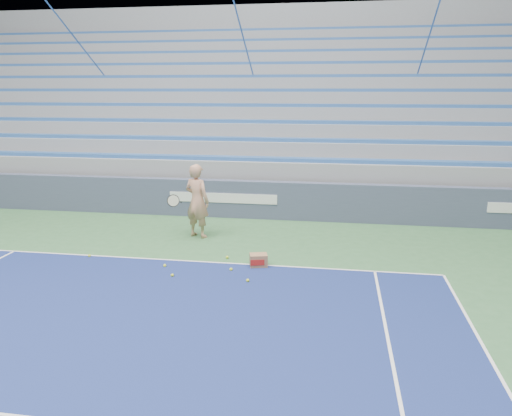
{
  "coord_description": "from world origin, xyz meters",
  "views": [
    {
      "loc": [
        3.24,
        1.86,
        3.71
      ],
      "look_at": [
        1.53,
        12.38,
        1.15
      ],
      "focal_mm": 35.0,
      "sensor_mm": 36.0,
      "label": 1
    }
  ],
  "objects": [
    {
      "name": "tennis_ball_4",
      "position": [
        1.61,
        10.91,
        0.03
      ],
      "size": [
        0.07,
        0.07,
        0.07
      ],
      "primitive_type": "sphere",
      "color": "#D2E22E",
      "rests_on": "ground"
    },
    {
      "name": "ball_box",
      "position": [
        1.68,
        11.82,
        0.14
      ],
      "size": [
        0.43,
        0.37,
        0.28
      ],
      "color": "#8E6645",
      "rests_on": "ground"
    },
    {
      "name": "tennis_ball_0",
      "position": [
        -2.19,
        11.8,
        0.03
      ],
      "size": [
        0.07,
        0.07,
        0.07
      ],
      "primitive_type": "sphere",
      "color": "#D2E22E",
      "rests_on": "ground"
    },
    {
      "name": "tennis_ball_3",
      "position": [
        0.05,
        10.94,
        0.03
      ],
      "size": [
        0.07,
        0.07,
        0.07
      ],
      "primitive_type": "sphere",
      "color": "#D2E22E",
      "rests_on": "ground"
    },
    {
      "name": "sponsor_barrier",
      "position": [
        0.0,
        15.88,
        0.55
      ],
      "size": [
        30.0,
        0.32,
        1.1
      ],
      "color": "#3F4860",
      "rests_on": "ground"
    },
    {
      "name": "tennis_ball_5",
      "position": [
        1.15,
        11.47,
        0.03
      ],
      "size": [
        0.07,
        0.07,
        0.07
      ],
      "primitive_type": "sphere",
      "color": "#D2E22E",
      "rests_on": "ground"
    },
    {
      "name": "tennis_player",
      "position": [
        -0.2,
        13.75,
        0.94
      ],
      "size": [
        1.01,
        0.95,
        1.88
      ],
      "color": "tan",
      "rests_on": "ground"
    },
    {
      "name": "tennis_ball_2",
      "position": [
        -0.29,
        11.46,
        0.03
      ],
      "size": [
        0.07,
        0.07,
        0.07
      ],
      "primitive_type": "sphere",
      "color": "#D2E22E",
      "rests_on": "ground"
    },
    {
      "name": "bleachers",
      "position": [
        0.0,
        21.6,
        2.36
      ],
      "size": [
        31.0,
        9.15,
        7.3
      ],
      "color": "gray",
      "rests_on": "ground"
    },
    {
      "name": "tennis_ball_1",
      "position": [
        0.9,
        12.2,
        0.03
      ],
      "size": [
        0.07,
        0.07,
        0.07
      ],
      "primitive_type": "sphere",
      "color": "#D2E22E",
      "rests_on": "ground"
    }
  ]
}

